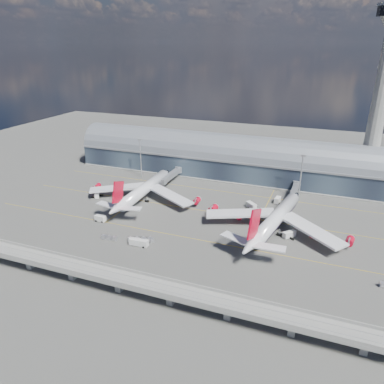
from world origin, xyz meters
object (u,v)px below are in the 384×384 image
(control_tower, at_px, (380,102))
(service_truck_0, at_px, (97,195))
(floodlight_mast_left, at_px, (141,157))
(cargo_train_1, at_px, (141,240))
(floodlight_mast_right, at_px, (301,176))
(airliner_left, at_px, (143,190))
(service_truck_4, at_px, (277,200))
(service_truck_5, at_px, (251,206))
(service_truck_1, at_px, (100,219))
(service_truck_3, at_px, (289,234))
(cargo_train_0, at_px, (109,238))
(airliner_right, at_px, (275,220))
(service_truck_2, at_px, (139,243))

(control_tower, bearing_deg, service_truck_0, -154.77)
(floodlight_mast_left, bearing_deg, cargo_train_1, -62.06)
(control_tower, relative_size, floodlight_mast_right, 4.01)
(floodlight_mast_left, distance_m, airliner_left, 39.55)
(service_truck_4, distance_m, service_truck_5, 17.31)
(service_truck_1, relative_size, service_truck_3, 0.86)
(service_truck_3, xyz_separation_m, cargo_train_0, (-74.94, -31.09, -0.64))
(service_truck_1, bearing_deg, floodlight_mast_left, 12.07)
(floodlight_mast_right, relative_size, cargo_train_0, 3.33)
(service_truck_3, bearing_deg, airliner_right, -162.41)
(service_truck_2, height_order, service_truck_4, service_truck_4)
(service_truck_1, relative_size, cargo_train_0, 0.70)
(floodlight_mast_right, height_order, service_truck_2, floodlight_mast_right)
(floodlight_mast_right, xyz_separation_m, cargo_train_0, (-73.76, -79.36, -12.74))
(floodlight_mast_right, relative_size, cargo_train_1, 2.25)
(service_truck_1, distance_m, service_truck_4, 95.14)
(service_truck_1, bearing_deg, airliner_right, -74.67)
(service_truck_0, height_order, service_truck_3, service_truck_3)
(cargo_train_0, height_order, cargo_train_1, cargo_train_1)
(floodlight_mast_left, distance_m, service_truck_2, 90.31)
(cargo_train_0, bearing_deg, cargo_train_1, -73.17)
(airliner_left, distance_m, service_truck_0, 27.64)
(floodlight_mast_left, height_order, service_truck_1, floodlight_mast_left)
(floodlight_mast_right, xyz_separation_m, service_truck_1, (-87.97, -65.16, -12.07))
(airliner_left, distance_m, service_truck_1, 32.50)
(floodlight_mast_right, bearing_deg, airliner_right, -97.86)
(floodlight_mast_right, bearing_deg, service_truck_2, -126.48)
(service_truck_0, height_order, cargo_train_1, service_truck_0)
(floodlight_mast_right, distance_m, service_truck_2, 99.52)
(floodlight_mast_left, bearing_deg, service_truck_4, -6.62)
(cargo_train_1, bearing_deg, service_truck_3, -45.57)
(control_tower, xyz_separation_m, service_truck_0, (-142.59, -67.19, -50.13))
(service_truck_0, relative_size, service_truck_3, 1.15)
(service_truck_4, bearing_deg, airliner_left, -155.45)
(service_truck_2, relative_size, service_truck_5, 1.28)
(floodlight_mast_right, distance_m, service_truck_5, 34.03)
(service_truck_2, distance_m, service_truck_3, 67.54)
(airliner_right, bearing_deg, service_truck_3, -12.92)
(floodlight_mast_left, relative_size, service_truck_3, 4.10)
(cargo_train_0, xyz_separation_m, cargo_train_1, (14.07, 3.33, 0.11))
(service_truck_2, relative_size, service_truck_4, 1.51)
(airliner_right, relative_size, service_truck_4, 12.69)
(airliner_right, distance_m, service_truck_3, 9.17)
(service_truck_5, bearing_deg, cargo_train_1, -173.09)
(service_truck_2, xyz_separation_m, cargo_train_1, (-0.94, 3.40, -0.61))
(service_truck_2, relative_size, service_truck_3, 1.37)
(airliner_right, distance_m, service_truck_2, 62.82)
(floodlight_mast_right, distance_m, cargo_train_1, 97.48)
(floodlight_mast_right, xyz_separation_m, service_truck_4, (-10.15, -10.42, -12.04))
(floodlight_mast_right, xyz_separation_m, service_truck_0, (-107.59, -39.19, -12.12))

